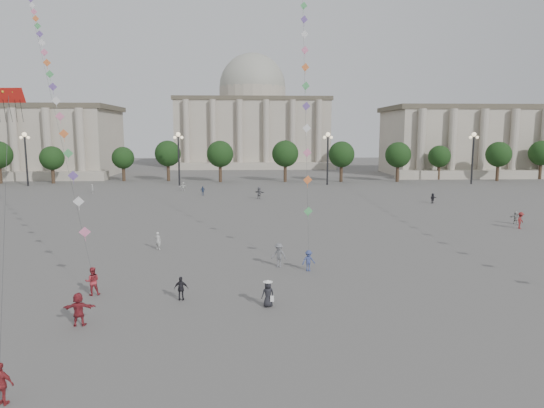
{
  "coord_description": "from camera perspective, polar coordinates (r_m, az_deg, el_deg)",
  "views": [
    {
      "loc": [
        -0.42,
        -27.94,
        10.48
      ],
      "look_at": [
        1.26,
        12.0,
        4.61
      ],
      "focal_mm": 32.0,
      "sensor_mm": 36.0,
      "label": 1
    }
  ],
  "objects": [
    {
      "name": "kite_flyer_1",
      "position": [
        37.39,
        4.33,
        -6.66
      ],
      "size": [
        1.17,
        0.87,
        1.63
      ],
      "primitive_type": "imported",
      "rotation": [
        0.0,
        0.0,
        0.28
      ],
      "color": "#37457D",
      "rests_on": "ground"
    },
    {
      "name": "person_crowd_0",
      "position": [
        82.98,
        -8.16,
        1.55
      ],
      "size": [
        0.99,
        0.76,
        1.56
      ],
      "primitive_type": "imported",
      "rotation": [
        0.0,
        0.0,
        0.48
      ],
      "color": "navy",
      "rests_on": "ground"
    },
    {
      "name": "kite_flyer_0",
      "position": [
        33.96,
        -20.37,
        -8.51
      ],
      "size": [
        1.07,
        0.93,
        1.87
      ],
      "primitive_type": "imported",
      "rotation": [
        0.0,
        0.0,
        3.42
      ],
      "color": "#9F2B34",
      "rests_on": "ground"
    },
    {
      "name": "person_crowd_7",
      "position": [
        62.85,
        26.76,
        -1.46
      ],
      "size": [
        1.4,
        1.16,
        1.51
      ],
      "primitive_type": "imported",
      "rotation": [
        0.0,
        0.0,
        2.54
      ],
      "color": "#AFAFAB",
      "rests_on": "ground"
    },
    {
      "name": "lamp_post_mid_east",
      "position": [
        99.19,
        6.58,
        6.49
      ],
      "size": [
        2.0,
        0.9,
        10.65
      ],
      "color": "#262628",
      "rests_on": "ground"
    },
    {
      "name": "person_crowd_6",
      "position": [
        38.33,
        0.82,
        -6.03
      ],
      "size": [
        1.42,
        1.15,
        1.92
      ],
      "primitive_type": "imported",
      "rotation": [
        0.0,
        0.0,
        5.87
      ],
      "color": "slate",
      "rests_on": "ground"
    },
    {
      "name": "lamp_post_mid_west",
      "position": [
        99.07,
        -10.94,
        6.39
      ],
      "size": [
        2.0,
        0.9,
        10.65
      ],
      "color": "#262628",
      "rests_on": "ground"
    },
    {
      "name": "tourist_4",
      "position": [
        31.54,
        -10.64,
        -9.74
      ],
      "size": [
        0.9,
        0.38,
        1.53
      ],
      "primitive_type": "imported",
      "rotation": [
        0.0,
        0.0,
        3.14
      ],
      "color": "black",
      "rests_on": "ground"
    },
    {
      "name": "kite_train_west",
      "position": [
        63.67,
        -25.62,
        17.04
      ],
      "size": [
        25.76,
        50.59,
        68.25
      ],
      "color": "#3F3F3F",
      "rests_on": "ground"
    },
    {
      "name": "person_crowd_4",
      "position": [
        89.85,
        -10.41,
        2.02
      ],
      "size": [
        1.55,
        0.96,
        1.59
      ],
      "primitive_type": "imported",
      "rotation": [
        0.0,
        0.0,
        3.5
      ],
      "color": "silver",
      "rests_on": "ground"
    },
    {
      "name": "person_crowd_9",
      "position": [
        76.83,
        18.39,
        0.65
      ],
      "size": [
        1.41,
        1.19,
        1.52
      ],
      "primitive_type": "imported",
      "rotation": [
        0.0,
        0.0,
        0.63
      ],
      "color": "black",
      "rests_on": "ground"
    },
    {
      "name": "person_crowd_10",
      "position": [
        90.57,
        -20.37,
        1.69
      ],
      "size": [
        0.61,
        0.69,
        1.59
      ],
      "primitive_type": "imported",
      "rotation": [
        0.0,
        0.0,
        2.06
      ],
      "color": "#B2B1AE",
      "rests_on": "ground"
    },
    {
      "name": "person_crowd_13",
      "position": [
        45.22,
        -13.26,
        -4.22
      ],
      "size": [
        0.71,
        0.62,
        1.63
      ],
      "primitive_type": "imported",
      "rotation": [
        0.0,
        0.0,
        2.67
      ],
      "color": "#BABAB6",
      "rests_on": "ground"
    },
    {
      "name": "tourist_2",
      "position": [
        29.1,
        -21.79,
        -11.42
      ],
      "size": [
        1.77,
        0.7,
        1.87
      ],
      "primitive_type": "imported",
      "rotation": [
        0.0,
        0.0,
        3.23
      ],
      "color": "maroon",
      "rests_on": "ground"
    },
    {
      "name": "hat_person",
      "position": [
        29.88,
        -0.48,
        -10.46
      ],
      "size": [
        0.89,
        0.71,
        1.69
      ],
      "color": "black",
      "rests_on": "ground"
    },
    {
      "name": "person_crowd_8",
      "position": [
        60.11,
        27.21,
        -1.73
      ],
      "size": [
        1.35,
        1.32,
        1.85
      ],
      "primitive_type": "imported",
      "rotation": [
        0.0,
        0.0,
        0.75
      ],
      "color": "maroon",
      "rests_on": "ground"
    },
    {
      "name": "lamp_post_far_east",
      "position": [
        108.0,
        22.6,
        6.05
      ],
      "size": [
        2.0,
        0.9,
        10.65
      ],
      "color": "#262628",
      "rests_on": "ground"
    },
    {
      "name": "tourist_0",
      "position": [
        22.56,
        -29.24,
        -17.99
      ],
      "size": [
        1.07,
        0.58,
        1.73
      ],
      "primitive_type": "imported",
      "rotation": [
        0.0,
        0.0,
        2.98
      ],
      "color": "maroon",
      "rests_on": "ground"
    },
    {
      "name": "lamp_post_far_west",
      "position": [
        107.65,
        -27.02,
        5.78
      ],
      "size": [
        2.0,
        0.9,
        10.65
      ],
      "color": "#262628",
      "rests_on": "ground"
    },
    {
      "name": "ground",
      "position": [
        29.84,
        -1.48,
        -12.21
      ],
      "size": [
        360.0,
        360.0,
        0.0
      ],
      "primitive_type": "plane",
      "color": "#514F4C",
      "rests_on": "ground"
    },
    {
      "name": "hall_central",
      "position": [
        157.2,
        -2.29,
        9.71
      ],
      "size": [
        48.3,
        34.3,
        35.5
      ],
      "color": "#AA9E8E",
      "rests_on": "ground"
    },
    {
      "name": "tree_row",
      "position": [
        106.06,
        -2.19,
        5.6
      ],
      "size": [
        137.12,
        5.12,
        8.0
      ],
      "color": "#36251B",
      "rests_on": "ground"
    },
    {
      "name": "person_crowd_12",
      "position": [
        77.67,
        -1.53,
        1.31
      ],
      "size": [
        1.77,
        1.55,
        1.94
      ],
      "primitive_type": "imported",
      "rotation": [
        0.0,
        0.0,
        2.49
      ],
      "color": "slate",
      "rests_on": "ground"
    },
    {
      "name": "dragon_kite",
      "position": [
        39.8,
        -28.49,
        10.03
      ],
      "size": [
        4.92,
        9.43,
        22.79
      ],
      "color": "red",
      "rests_on": "ground"
    }
  ]
}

